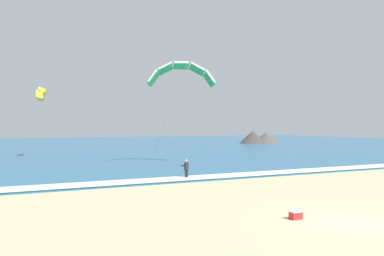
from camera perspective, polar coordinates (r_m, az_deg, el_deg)
The scene contains 9 objects.
ground_plane at distance 18.49m, azimuth 24.07°, elevation -13.51°, with size 200.00×200.00×0.00m, color beige.
sea at distance 86.79m, azimuth -15.15°, elevation -2.62°, with size 200.00×120.00×0.20m, color teal.
surf_foam at distance 30.11m, azimuth 2.62°, elevation -7.73°, with size 200.00×2.21×0.04m, color white.
surfboard at distance 29.62m, azimuth -0.90°, elevation -8.24°, with size 0.97×1.46×0.09m.
kitesurfer at distance 29.51m, azimuth -0.93°, elevation -6.48°, with size 0.66×0.65×1.69m.
kite_primary at distance 39.47m, azimuth -1.71°, elevation 8.87°, with size 7.28×10.46×10.26m.
kite_distant at distance 51.93m, azimuth -22.90°, elevation 5.25°, with size 1.38×4.93×1.78m.
headland_right at distance 92.32m, azimuth 10.75°, elevation -1.54°, with size 11.24×8.43×3.31m.
cooler_box at distance 18.10m, azimuth 16.19°, elevation -13.14°, with size 0.58×0.38×0.40m.
Camera 1 is at (-13.38, -11.99, 4.38)m, focal length 33.50 mm.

